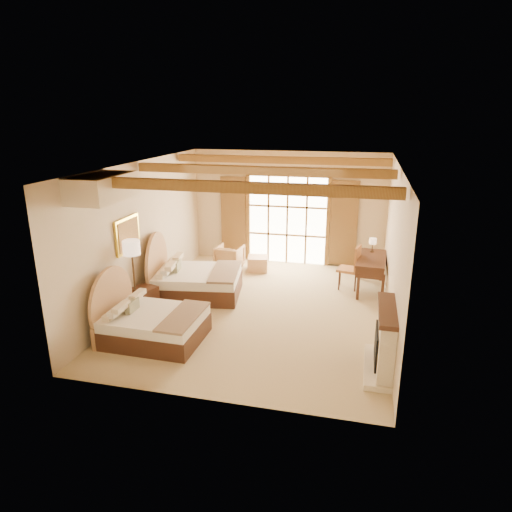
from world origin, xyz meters
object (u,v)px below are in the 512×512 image
(desk, at_px, (371,272))
(bed_far, at_px, (191,279))
(bed_near, at_px, (147,321))
(nightstand, at_px, (145,299))
(armchair, at_px, (229,257))

(desk, bearing_deg, bed_far, -158.83)
(bed_near, bearing_deg, bed_far, 91.18)
(bed_near, height_order, bed_far, bed_far)
(bed_near, xyz_separation_m, nightstand, (-0.66, 1.21, -0.09))
(bed_near, relative_size, nightstand, 3.41)
(bed_far, relative_size, nightstand, 4.08)
(nightstand, xyz_separation_m, armchair, (0.99, 3.21, 0.05))
(bed_near, xyz_separation_m, armchair, (0.33, 4.41, -0.04))
(armchair, bearing_deg, nightstand, 77.71)
(nightstand, distance_m, desk, 5.44)
(bed_far, bearing_deg, nightstand, -129.13)
(desk, bearing_deg, armchair, 172.49)
(armchair, relative_size, desk, 0.45)
(nightstand, relative_size, armchair, 0.76)
(armchair, bearing_deg, desk, 173.94)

